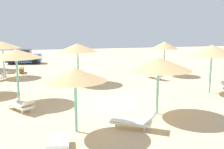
# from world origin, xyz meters

# --- Properties ---
(ground_plane) EXTENTS (80.00, 80.00, 0.00)m
(ground_plane) POSITION_xyz_m (0.00, 0.00, 0.00)
(ground_plane) COLOR #D1B284
(parasol_0) EXTENTS (3.15, 3.15, 2.79)m
(parasol_0) POSITION_xyz_m (1.01, -1.64, 2.48)
(parasol_0) COLOR #6BC6BC
(parasol_0) RESTS_ON ground
(parasol_1) EXTENTS (2.52, 2.52, 2.62)m
(parasol_1) POSITION_xyz_m (-3.07, -2.77, 2.35)
(parasol_1) COLOR #6BC6BC
(parasol_1) RESTS_ON ground
(parasol_3) EXTENTS (2.44, 2.44, 3.01)m
(parasol_3) POSITION_xyz_m (6.21, 7.96, 2.67)
(parasol_3) COLOR #6BC6BC
(parasol_3) RESTS_ON ground
(parasol_4) EXTENTS (3.00, 3.00, 3.05)m
(parasol_4) POSITION_xyz_m (-7.58, 10.91, 2.76)
(parasol_4) COLOR #6BC6BC
(parasol_4) RESTS_ON ground
(parasol_5) EXTENTS (3.07, 3.07, 3.03)m
(parasol_5) POSITION_xyz_m (-1.70, 6.64, 2.71)
(parasol_5) COLOR #6BC6BC
(parasol_5) RESTS_ON ground
(parasol_6) EXTENTS (2.92, 2.92, 2.99)m
(parasol_6) POSITION_xyz_m (-5.70, 2.55, 2.73)
(parasol_6) COLOR #6BC6BC
(parasol_6) RESTS_ON ground
(parasol_7) EXTENTS (3.11, 3.11, 3.12)m
(parasol_7) POSITION_xyz_m (6.08, 1.24, 2.78)
(parasol_7) COLOR #6BC6BC
(parasol_7) RESTS_ON ground
(lounger_0) EXTENTS (1.92, 1.56, 0.75)m
(lounger_0) POSITION_xyz_m (-0.71, -3.09, 0.32)
(lounger_0) COLOR silver
(lounger_0) RESTS_ON ground
(lounger_1) EXTENTS (0.84, 1.95, 0.72)m
(lounger_1) POSITION_xyz_m (-3.87, -4.51, 0.32)
(lounger_1) COLOR silver
(lounger_1) RESTS_ON ground
(lounger_3) EXTENTS (1.10, 1.99, 0.70)m
(lounger_3) POSITION_xyz_m (4.66, 6.52, 0.32)
(lounger_3) COLOR silver
(lounger_3) RESTS_ON ground
(lounger_5) EXTENTS (1.85, 1.68, 0.76)m
(lounger_5) POSITION_xyz_m (-1.22, 8.16, 0.32)
(lounger_5) COLOR silver
(lounger_5) RESTS_ON ground
(lounger_6) EXTENTS (1.60, 1.93, 0.69)m
(lounger_6) POSITION_xyz_m (-5.44, 0.59, 0.31)
(lounger_6) COLOR silver
(lounger_6) RESTS_ON ground
(bench_0) EXTENTS (0.41, 1.50, 0.49)m
(bench_0) POSITION_xyz_m (-6.29, 12.50, 0.35)
(bench_0) COLOR brown
(bench_0) RESTS_ON ground
(parked_car) EXTENTS (4.17, 2.36, 1.72)m
(parked_car) POSITION_xyz_m (-6.53, 19.38, 0.82)
(parked_car) COLOR #194C9E
(parked_car) RESTS_ON ground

